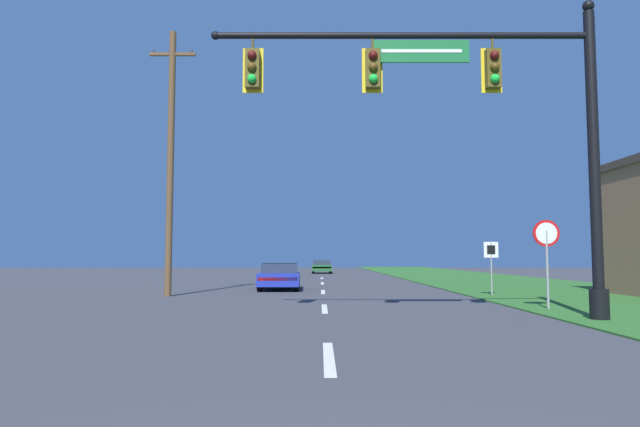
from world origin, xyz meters
TOP-DOWN VIEW (x-y plane):
  - grass_verge_right at (10.50, 30.00)m, footprint 10.00×110.00m
  - road_center_line at (0.00, 22.00)m, footprint 0.16×34.80m
  - signal_mast at (3.85, 10.86)m, footprint 9.39×0.47m
  - car_ahead at (-1.99, 23.81)m, footprint 1.94×4.35m
  - far_car at (0.04, 50.75)m, footprint 1.82×4.30m
  - stop_sign at (6.30, 13.63)m, footprint 0.76×0.07m
  - route_sign_post at (6.41, 19.27)m, footprint 0.55×0.06m
  - utility_pole_near at (-5.93, 19.28)m, footprint 1.80×0.26m

SIDE VIEW (x-z plane):
  - road_center_line at x=0.00m, z-range 0.00..0.01m
  - grass_verge_right at x=10.50m, z-range 0.00..0.04m
  - far_car at x=0.04m, z-range 0.01..1.20m
  - car_ahead at x=-1.99m, z-range 0.01..1.20m
  - route_sign_post at x=6.41m, z-range 0.51..2.54m
  - stop_sign at x=6.30m, z-range 0.61..3.12m
  - signal_mast at x=3.85m, z-range 0.98..8.66m
  - utility_pole_near at x=-5.93m, z-range 0.16..10.50m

